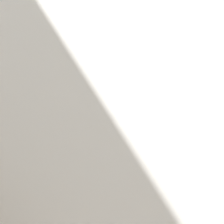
{
  "coord_description": "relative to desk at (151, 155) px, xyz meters",
  "views": [
    {
      "loc": [
        -1.21,
        -1.05,
        1.66
      ],
      "look_at": [
        -0.06,
        0.03,
        0.94
      ],
      "focal_mm": 41.54,
      "sensor_mm": 36.0,
      "label": 1
    }
  ],
  "objects": [
    {
      "name": "keyboard",
      "position": [
        -0.5,
        -0.11,
        0.51
      ],
      "size": [
        0.43,
        0.17,
        0.02
      ],
      "primitive_type": "cube",
      "rotation": [
        0.0,
        0.0,
        -0.07
      ],
      "color": "black",
      "rests_on": "book_stack_keyboard_riser"
    },
    {
      "name": "book_stack_side",
      "position": [
        -0.03,
        0.14,
        0.43
      ],
      "size": [
        0.22,
        0.19,
        0.16
      ],
      "color": "orange",
      "rests_on": "desk"
    },
    {
      "name": "mug",
      "position": [
        -0.91,
        0.07,
        0.39
      ],
      "size": [
        0.11,
        0.07,
        0.09
      ],
      "color": "white",
      "rests_on": "desk"
    },
    {
      "name": "cell_phone",
      "position": [
        -0.06,
        -0.22,
        0.35
      ],
      "size": [
        0.13,
        0.15,
        0.01
      ],
      "primitive_type": "cube",
      "rotation": [
        0.0,
        0.0,
        0.54
      ],
      "color": "black",
      "rests_on": "desk"
    },
    {
      "name": "water_bottle",
      "position": [
        0.14,
        -0.07,
        0.46
      ],
      "size": [
        0.07,
        0.07,
        0.22
      ],
      "primitive_type": "cylinder",
      "color": "#263FA5",
      "rests_on": "desk"
    },
    {
      "name": "ground_plane",
      "position": [
        -0.35,
        0.03,
        -0.41
      ],
      "size": [
        6.0,
        6.0,
        0.0
      ],
      "primitive_type": "plane",
      "color": "brown"
    },
    {
      "name": "wall_back",
      "position": [
        -0.35,
        0.43,
        0.89
      ],
      "size": [
        6.0,
        0.06,
        2.6
      ],
      "color": "white",
      "rests_on": "ground"
    },
    {
      "name": "book_stack_keyboard_riser",
      "position": [
        -0.5,
        -0.11,
        0.43
      ],
      "size": [
        0.24,
        0.19,
        0.16
      ],
      "color": "#2672B2",
      "rests_on": "desk"
    },
    {
      "name": "book_stack_tall",
      "position": [
        -0.3,
        0.17,
        0.41
      ],
      "size": [
        0.22,
        0.21,
        0.13
      ],
      "color": "white",
      "rests_on": "desk"
    },
    {
      "name": "desk",
      "position": [
        0.0,
        0.0,
        0.0
      ],
      "size": [
        1.39,
        0.72,
        0.76
      ],
      "color": "#381E14",
      "rests_on": "ground"
    },
    {
      "name": "computer_mouse",
      "position": [
        -0.2,
        -0.03,
        0.36
      ],
      "size": [
        0.06,
        0.1,
        0.04
      ],
      "primitive_type": "ellipsoid",
      "color": "#A5A8AD",
      "rests_on": "desk"
    },
    {
      "name": "laptop",
      "position": [
        -0.3,
        0.24,
        0.54
      ],
      "size": [
        0.33,
        0.32,
        0.25
      ],
      "color": "#B7BABF",
      "rests_on": "book_stack_tall"
    }
  ]
}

